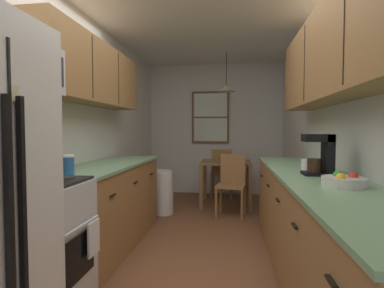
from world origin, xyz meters
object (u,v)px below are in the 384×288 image
stove_range (33,248)px  dining_chair_far (222,171)px  storage_canister (66,165)px  fruit_bowl (344,181)px  dining_table (226,169)px  dining_chair_near (232,182)px  trash_bin (163,192)px  mug_by_coffeemaker (307,165)px  coffee_maker (321,154)px  microwave_over_range (13,66)px

stove_range → dining_chair_far: 3.98m
dining_chair_far → storage_canister: storage_canister is taller
dining_chair_far → fruit_bowl: (0.89, -3.62, 0.44)m
dining_table → dining_chair_near: size_ratio=0.91×
trash_bin → mug_by_coffeemaker: (1.68, -1.63, 0.62)m
storage_canister → trash_bin: bearing=82.1°
dining_chair_near → coffee_maker: coffee_maker is taller
microwave_over_range → mug_by_coffeemaker: (2.09, 0.95, -0.73)m
microwave_over_range → fruit_bowl: (2.14, 0.19, -0.75)m
dining_table → stove_range: bearing=-110.8°
dining_chair_far → dining_table: bearing=-81.8°
microwave_over_range → dining_chair_far: size_ratio=0.69×
microwave_over_range → storage_canister: 0.83m
trash_bin → storage_canister: 2.27m
dining_table → dining_chair_far: (-0.08, 0.59, -0.11)m
dining_chair_far → mug_by_coffeemaker: bearing=-73.6°
stove_range → dining_chair_far: stove_range is taller
storage_canister → dining_table: bearing=66.2°
storage_canister → coffee_maker: bearing=7.0°
dining_chair_far → trash_bin: size_ratio=1.38×
stove_range → mug_by_coffeemaker: size_ratio=8.72×
trash_bin → dining_chair_near: bearing=2.7°
stove_range → fruit_bowl: size_ratio=4.08×
dining_chair_near → fruit_bowl: 2.58m
dining_table → coffee_maker: 2.70m
mug_by_coffeemaker → storage_canister: bearing=-165.3°
dining_chair_far → trash_bin: bearing=-124.5°
dining_chair_near → trash_bin: (-1.03, -0.05, -0.17)m
dining_table → coffee_maker: size_ratio=2.50×
fruit_bowl → mug_by_coffeemaker: bearing=93.6°
microwave_over_range → storage_canister: bearing=75.9°
trash_bin → dining_table: bearing=34.5°
storage_canister → coffee_maker: coffee_maker is taller
stove_range → coffee_maker: (2.03, 0.68, 0.60)m
trash_bin → microwave_over_range: bearing=-99.0°
microwave_over_range → storage_canister: microwave_over_range is taller
coffee_maker → mug_by_coffeemaker: bearing=99.7°
dining_chair_near → trash_bin: size_ratio=1.38×
dining_table → fruit_bowl: 3.15m
coffee_maker → fruit_bowl: coffee_maker is taller
coffee_maker → dining_chair_far: bearing=105.8°
dining_table → mug_by_coffeemaker: 2.41m
fruit_bowl → dining_table: bearing=104.8°
dining_chair_far → mug_by_coffeemaker: mug_by_coffeemaker is taller
dining_chair_near → coffee_maker: (0.71, -1.95, 0.57)m
dining_chair_near → dining_chair_far: 1.19m
dining_chair_far → dining_chair_near: bearing=-81.3°
trash_bin → fruit_bowl: 3.02m
coffee_maker → dining_table: bearing=107.5°
stove_range → fruit_bowl: 2.09m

